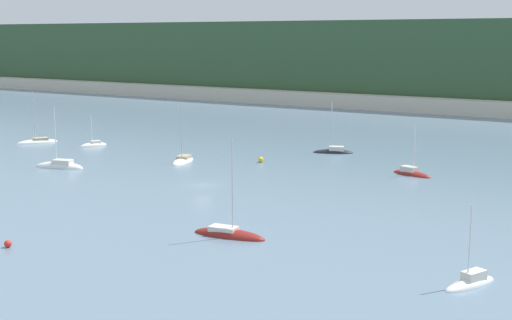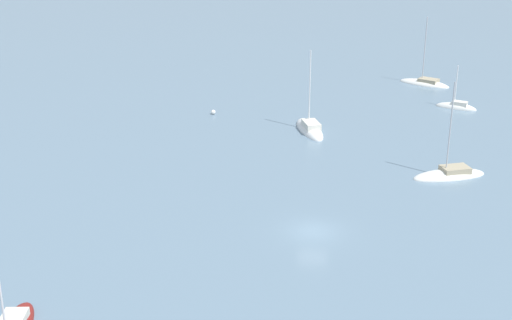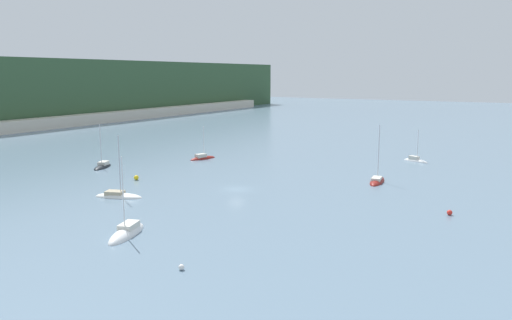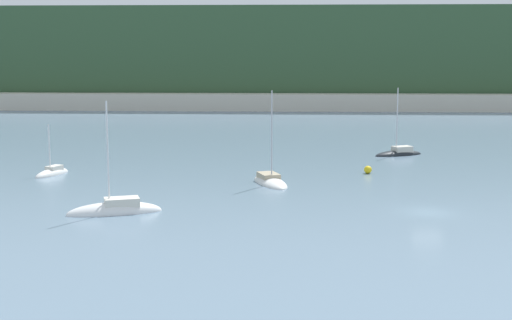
# 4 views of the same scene
# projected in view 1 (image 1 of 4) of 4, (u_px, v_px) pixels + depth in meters

# --- Properties ---
(ground_plane) EXTENTS (600.00, 600.00, 0.00)m
(ground_plane) POSITION_uv_depth(u_px,v_px,m) (203.00, 185.00, 98.05)
(ground_plane) COLOR slate
(hillside_ridge) EXTENTS (430.01, 89.29, 24.65)m
(hillside_ridge) POSITION_uv_depth(u_px,v_px,m) (499.00, 61.00, 224.40)
(hillside_ridge) COLOR #335133
(hillside_ridge) RESTS_ON ground_plane
(shore_town_strip) EXTENTS (365.51, 6.00, 3.92)m
(shore_town_strip) POSITION_uv_depth(u_px,v_px,m) (449.00, 107.00, 186.32)
(shore_town_strip) COLOR beige
(shore_town_strip) RESTS_ON ground_plane
(sailboat_0) EXTENTS (6.06, 7.97, 10.57)m
(sailboat_0) POSITION_uv_depth(u_px,v_px,m) (38.00, 142.00, 137.07)
(sailboat_0) COLOR white
(sailboat_0) RESTS_ON ground_plane
(sailboat_1) EXTENTS (6.98, 3.96, 8.05)m
(sailboat_1) POSITION_uv_depth(u_px,v_px,m) (411.00, 174.00, 105.39)
(sailboat_1) COLOR maroon
(sailboat_1) RESTS_ON ground_plane
(sailboat_2) EXTENTS (8.32, 3.25, 10.99)m
(sailboat_2) POSITION_uv_depth(u_px,v_px,m) (229.00, 235.00, 73.24)
(sailboat_2) COLOR maroon
(sailboat_2) RESTS_ON ground_plane
(sailboat_3) EXTENTS (5.09, 8.11, 10.44)m
(sailboat_3) POSITION_uv_depth(u_px,v_px,m) (183.00, 161.00, 116.29)
(sailboat_3) COLOR white
(sailboat_3) RESTS_ON ground_plane
(sailboat_4) EXTENTS (7.32, 4.97, 9.64)m
(sailboat_4) POSITION_uv_depth(u_px,v_px,m) (334.00, 152.00, 125.09)
(sailboat_4) COLOR black
(sailboat_4) RESTS_ON ground_plane
(sailboat_5) EXTENTS (3.72, 6.07, 7.52)m
(sailboat_5) POSITION_uv_depth(u_px,v_px,m) (470.00, 283.00, 58.94)
(sailboat_5) COLOR white
(sailboat_5) RESTS_ON ground_plane
(sailboat_6) EXTENTS (8.46, 4.84, 10.57)m
(sailboat_6) POSITION_uv_depth(u_px,v_px,m) (59.00, 167.00, 111.14)
(sailboat_6) COLOR white
(sailboat_6) RESTS_ON ground_plane
(sailboat_7) EXTENTS (3.35, 5.56, 6.39)m
(sailboat_7) POSITION_uv_depth(u_px,v_px,m) (94.00, 146.00, 132.93)
(sailboat_7) COLOR white
(sailboat_7) RESTS_ON ground_plane
(mooring_buoy_0) EXTENTS (0.88, 0.88, 0.88)m
(mooring_buoy_0) POSITION_uv_depth(u_px,v_px,m) (261.00, 160.00, 115.85)
(mooring_buoy_0) COLOR yellow
(mooring_buoy_0) RESTS_ON ground_plane
(mooring_buoy_2) EXTENTS (0.74, 0.74, 0.74)m
(mooring_buoy_2) POSITION_uv_depth(u_px,v_px,m) (8.00, 244.00, 69.38)
(mooring_buoy_2) COLOR red
(mooring_buoy_2) RESTS_ON ground_plane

